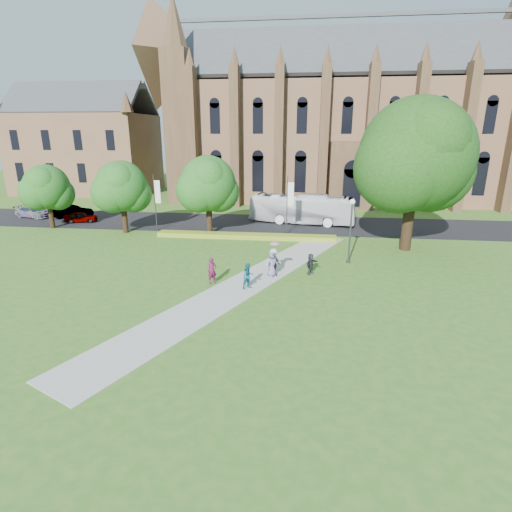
# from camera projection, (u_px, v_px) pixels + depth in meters

# --- Properties ---
(ground) EXTENTS (160.00, 160.00, 0.00)m
(ground) POSITION_uv_depth(u_px,v_px,m) (246.00, 288.00, 27.46)
(ground) COLOR #2F661E
(ground) RESTS_ON ground
(road) EXTENTS (160.00, 10.00, 0.02)m
(road) POSITION_uv_depth(u_px,v_px,m) (271.00, 224.00, 46.40)
(road) COLOR black
(road) RESTS_ON ground
(footpath) EXTENTS (15.58, 28.54, 0.04)m
(footpath) POSITION_uv_depth(u_px,v_px,m) (248.00, 282.00, 28.40)
(footpath) COLOR #B2B2A8
(footpath) RESTS_ON ground
(flower_hedge) EXTENTS (18.00, 1.40, 0.45)m
(flower_hedge) POSITION_uv_depth(u_px,v_px,m) (246.00, 236.00, 40.13)
(flower_hedge) COLOR gold
(flower_hedge) RESTS_ON ground
(cathedral) EXTENTS (52.60, 18.25, 28.00)m
(cathedral) POSITION_uv_depth(u_px,v_px,m) (350.00, 113.00, 60.05)
(cathedral) COLOR brown
(cathedral) RESTS_ON ground
(building_west) EXTENTS (22.00, 14.00, 18.30)m
(building_west) POSITION_uv_depth(u_px,v_px,m) (86.00, 138.00, 68.45)
(building_west) COLOR brown
(building_west) RESTS_ON ground
(streetlamp) EXTENTS (0.44, 0.44, 5.24)m
(streetlamp) POSITION_uv_depth(u_px,v_px,m) (351.00, 223.00, 31.76)
(streetlamp) COLOR #38383D
(streetlamp) RESTS_ON ground
(large_tree) EXTENTS (9.60, 9.60, 13.20)m
(large_tree) POSITION_uv_depth(u_px,v_px,m) (416.00, 155.00, 33.87)
(large_tree) COLOR #332114
(large_tree) RESTS_ON ground
(street_tree_0) EXTENTS (5.20, 5.20, 7.50)m
(street_tree_0) POSITION_uv_depth(u_px,v_px,m) (122.00, 186.00, 41.01)
(street_tree_0) COLOR #332114
(street_tree_0) RESTS_ON ground
(street_tree_1) EXTENTS (5.60, 5.60, 8.05)m
(street_tree_1) POSITION_uv_depth(u_px,v_px,m) (208.00, 184.00, 40.33)
(street_tree_1) COLOR #332114
(street_tree_1) RESTS_ON ground
(street_tree_2) EXTENTS (4.80, 4.80, 6.95)m
(street_tree_2) POSITION_uv_depth(u_px,v_px,m) (47.00, 187.00, 43.11)
(street_tree_2) COLOR #332114
(street_tree_2) RESTS_ON ground
(banner_pole_0) EXTENTS (0.70, 0.10, 6.00)m
(banner_pole_0) POSITION_uv_depth(u_px,v_px,m) (288.00, 202.00, 40.60)
(banner_pole_0) COLOR #38383D
(banner_pole_0) RESTS_ON ground
(banner_pole_1) EXTENTS (0.70, 0.10, 6.00)m
(banner_pole_1) POSITION_uv_depth(u_px,v_px,m) (156.00, 200.00, 42.23)
(banner_pole_1) COLOR #38383D
(banner_pole_1) RESTS_ON ground
(tour_coach) EXTENTS (12.39, 4.89, 3.37)m
(tour_coach) POSITION_uv_depth(u_px,v_px,m) (302.00, 209.00, 46.15)
(tour_coach) COLOR silver
(tour_coach) RESTS_ON road
(car_0) EXTENTS (3.90, 2.40, 1.24)m
(car_0) POSITION_uv_depth(u_px,v_px,m) (81.00, 217.00, 47.01)
(car_0) COLOR gray
(car_0) RESTS_ON road
(car_1) EXTENTS (4.93, 3.00, 1.53)m
(car_1) POSITION_uv_depth(u_px,v_px,m) (73.00, 212.00, 49.41)
(car_1) COLOR gray
(car_1) RESTS_ON road
(car_2) EXTENTS (5.02, 3.03, 1.36)m
(car_2) POSITION_uv_depth(u_px,v_px,m) (33.00, 212.00, 49.65)
(car_2) COLOR gray
(car_2) RESTS_ON road
(pedestrian_0) EXTENTS (0.81, 0.77, 1.86)m
(pedestrian_0) POSITION_uv_depth(u_px,v_px,m) (212.00, 271.00, 27.88)
(pedestrian_0) COLOR #591436
(pedestrian_0) RESTS_ON footpath
(pedestrian_1) EXTENTS (1.11, 1.09, 1.80)m
(pedestrian_1) POSITION_uv_depth(u_px,v_px,m) (248.00, 276.00, 26.97)
(pedestrian_1) COLOR #165A6E
(pedestrian_1) RESTS_ON footpath
(pedestrian_2) EXTENTS (1.36, 1.08, 1.84)m
(pedestrian_2) POSITION_uv_depth(u_px,v_px,m) (273.00, 261.00, 30.14)
(pedestrian_2) COLOR silver
(pedestrian_2) RESTS_ON footpath
(pedestrian_3) EXTENTS (1.00, 0.95, 1.67)m
(pedestrian_3) POSITION_uv_depth(u_px,v_px,m) (274.00, 265.00, 29.39)
(pedestrian_3) COLOR black
(pedestrian_3) RESTS_ON footpath
(pedestrian_4) EXTENTS (1.08, 1.05, 1.87)m
(pedestrian_4) POSITION_uv_depth(u_px,v_px,m) (272.00, 264.00, 29.32)
(pedestrian_4) COLOR slate
(pedestrian_4) RESTS_ON footpath
(pedestrian_5) EXTENTS (1.14, 1.48, 1.56)m
(pedestrian_5) POSITION_uv_depth(u_px,v_px,m) (311.00, 264.00, 29.83)
(pedestrian_5) COLOR #25272D
(pedestrian_5) RESTS_ON footpath
(parasol) EXTENTS (0.83, 0.83, 0.67)m
(parasol) POSITION_uv_depth(u_px,v_px,m) (275.00, 247.00, 29.02)
(parasol) COLOR tan
(parasol) RESTS_ON pedestrian_4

